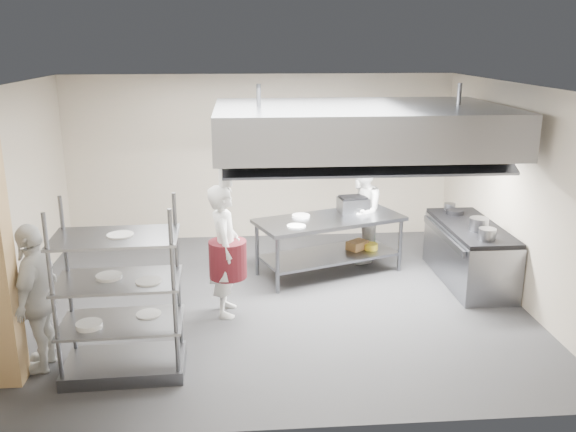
{
  "coord_description": "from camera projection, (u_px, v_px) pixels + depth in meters",
  "views": [
    {
      "loc": [
        -0.38,
        -8.0,
        3.57
      ],
      "look_at": [
        0.28,
        0.2,
        1.19
      ],
      "focal_mm": 38.0,
      "sensor_mm": 36.0,
      "label": 1
    }
  ],
  "objects": [
    {
      "name": "floor",
      "position": [
        269.0,
        300.0,
        8.68
      ],
      "size": [
        7.0,
        7.0,
        0.0
      ],
      "primitive_type": "plane",
      "color": "#2E2E30",
      "rests_on": "ground"
    },
    {
      "name": "ceiling",
      "position": [
        267.0,
        86.0,
        7.85
      ],
      "size": [
        7.0,
        7.0,
        0.0
      ],
      "primitive_type": "plane",
      "rotation": [
        3.14,
        0.0,
        0.0
      ],
      "color": "silver",
      "rests_on": "wall_back"
    },
    {
      "name": "wall_back",
      "position": [
        260.0,
        158.0,
        11.14
      ],
      "size": [
        7.0,
        0.0,
        7.0
      ],
      "primitive_type": "plane",
      "rotation": [
        1.57,
        0.0,
        0.0
      ],
      "color": "#C1B199",
      "rests_on": "ground"
    },
    {
      "name": "wall_left",
      "position": [
        2.0,
        204.0,
        7.99
      ],
      "size": [
        0.0,
        6.0,
        6.0
      ],
      "primitive_type": "plane",
      "rotation": [
        1.57,
        0.0,
        1.57
      ],
      "color": "#C1B199",
      "rests_on": "ground"
    },
    {
      "name": "wall_right",
      "position": [
        517.0,
        194.0,
        8.54
      ],
      "size": [
        0.0,
        6.0,
        6.0
      ],
      "primitive_type": "plane",
      "rotation": [
        1.57,
        0.0,
        -1.57
      ],
      "color": "#C1B199",
      "rests_on": "ground"
    },
    {
      "name": "exhaust_hood",
      "position": [
        359.0,
        127.0,
        8.5
      ],
      "size": [
        4.0,
        2.5,
        0.6
      ],
      "primitive_type": "cube",
      "color": "gray",
      "rests_on": "ceiling"
    },
    {
      "name": "hood_strip_a",
      "position": [
        295.0,
        151.0,
        8.52
      ],
      "size": [
        1.6,
        0.12,
        0.04
      ],
      "primitive_type": "cube",
      "color": "white",
      "rests_on": "exhaust_hood"
    },
    {
      "name": "hood_strip_b",
      "position": [
        421.0,
        149.0,
        8.66
      ],
      "size": [
        1.6,
        0.12,
        0.04
      ],
      "primitive_type": "cube",
      "color": "white",
      "rests_on": "exhaust_hood"
    },
    {
      "name": "wall_shelf",
      "position": [
        359.0,
        158.0,
        11.12
      ],
      "size": [
        1.5,
        0.28,
        0.04
      ],
      "primitive_type": "cube",
      "color": "gray",
      "rests_on": "wall_back"
    },
    {
      "name": "island",
      "position": [
        329.0,
        246.0,
        9.59
      ],
      "size": [
        2.48,
        1.69,
        0.91
      ],
      "primitive_type": null,
      "rotation": [
        0.0,
        0.0,
        0.35
      ],
      "color": "gray",
      "rests_on": "floor"
    },
    {
      "name": "island_worktop",
      "position": [
        330.0,
        220.0,
        9.47
      ],
      "size": [
        2.48,
        1.69,
        0.06
      ],
      "primitive_type": "cube",
      "rotation": [
        0.0,
        0.0,
        0.35
      ],
      "color": "gray",
      "rests_on": "island"
    },
    {
      "name": "island_undershelf",
      "position": [
        329.0,
        255.0,
        9.63
      ],
      "size": [
        2.28,
        1.53,
        0.04
      ],
      "primitive_type": "cube",
      "rotation": [
        0.0,
        0.0,
        0.35
      ],
      "color": "slate",
      "rests_on": "island"
    },
    {
      "name": "pass_rack",
      "position": [
        120.0,
        290.0,
        6.55
      ],
      "size": [
        1.33,
        0.81,
        1.96
      ],
      "primitive_type": null,
      "rotation": [
        0.0,
        0.0,
        0.04
      ],
      "color": "gray",
      "rests_on": "floor"
    },
    {
      "name": "cooking_range",
      "position": [
        469.0,
        255.0,
        9.28
      ],
      "size": [
        0.8,
        2.0,
        0.84
      ],
      "primitive_type": "cube",
      "color": "slate",
      "rests_on": "floor"
    },
    {
      "name": "range_top",
      "position": [
        471.0,
        227.0,
        9.16
      ],
      "size": [
        0.78,
        1.96,
        0.06
      ],
      "primitive_type": "cube",
      "color": "black",
      "rests_on": "cooking_range"
    },
    {
      "name": "chef_head",
      "position": [
        225.0,
        250.0,
        8.05
      ],
      "size": [
        0.43,
        0.65,
        1.79
      ],
      "primitive_type": "imported",
      "rotation": [
        0.0,
        0.0,
        1.57
      ],
      "color": "white",
      "rests_on": "floor"
    },
    {
      "name": "chef_line",
      "position": [
        361.0,
        212.0,
        10.01
      ],
      "size": [
        0.83,
        0.96,
        1.7
      ],
      "primitive_type": "imported",
      "rotation": [
        0.0,
        0.0,
        -1.83
      ],
      "color": "silver",
      "rests_on": "floor"
    },
    {
      "name": "chef_plating",
      "position": [
        37.0,
        297.0,
        6.7
      ],
      "size": [
        0.47,
        1.02,
        1.7
      ],
      "primitive_type": "imported",
      "rotation": [
        0.0,
        0.0,
        -1.63
      ],
      "color": "silver",
      "rests_on": "floor"
    },
    {
      "name": "griddle",
      "position": [
        353.0,
        205.0,
        9.81
      ],
      "size": [
        0.5,
        0.42,
        0.22
      ],
      "primitive_type": "cube",
      "rotation": [
        0.0,
        0.0,
        0.14
      ],
      "color": "slate",
      "rests_on": "island_worktop"
    },
    {
      "name": "wicker_basket",
      "position": [
        357.0,
        245.0,
        9.82
      ],
      "size": [
        0.39,
        0.37,
        0.14
      ],
      "primitive_type": "cube",
      "rotation": [
        0.0,
        0.0,
        0.65
      ],
      "color": "brown",
      "rests_on": "island_undershelf"
    },
    {
      "name": "stockpot",
      "position": [
        479.0,
        224.0,
        8.85
      ],
      "size": [
        0.28,
        0.28,
        0.19
      ],
      "primitive_type": "cylinder",
      "color": "gray",
      "rests_on": "range_top"
    },
    {
      "name": "plate_stack",
      "position": [
        122.0,
        320.0,
        6.65
      ],
      "size": [
        0.28,
        0.28,
        0.05
      ],
      "primitive_type": "cylinder",
      "color": "white",
      "rests_on": "pass_rack"
    }
  ]
}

